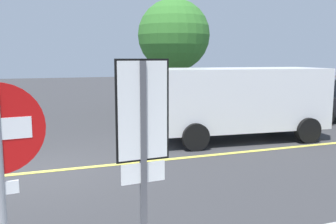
# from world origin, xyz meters

# --- Properties ---
(ground_plane) EXTENTS (80.00, 80.00, 0.00)m
(ground_plane) POSITION_xyz_m (0.00, 0.00, 0.00)
(ground_plane) COLOR #38383A
(lane_marking_centre) EXTENTS (28.00, 0.16, 0.01)m
(lane_marking_centre) POSITION_xyz_m (3.00, 0.00, 0.01)
(lane_marking_centre) COLOR #E0D14C
(stop_sign) EXTENTS (0.76, 0.09, 2.34)m
(stop_sign) POSITION_xyz_m (-0.17, -5.30, 1.60)
(stop_sign) COLOR gray
(stop_sign) RESTS_ON ground_plane
(speed_limit_sign) EXTENTS (0.54, 0.06, 2.52)m
(speed_limit_sign) POSITION_xyz_m (1.10, -5.14, 1.76)
(speed_limit_sign) COLOR #4C4C51
(speed_limit_sign) RESTS_ON ground_plane
(white_van) EXTENTS (5.35, 2.61, 2.20)m
(white_van) POSITION_xyz_m (6.13, 1.48, 1.27)
(white_van) COLOR white
(white_van) RESTS_ON ground_plane
(tree_left_verge) EXTENTS (3.18, 3.18, 5.09)m
(tree_left_verge) POSITION_xyz_m (6.18, 7.31, 3.48)
(tree_left_verge) COLOR #513823
(tree_left_verge) RESTS_ON ground_plane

